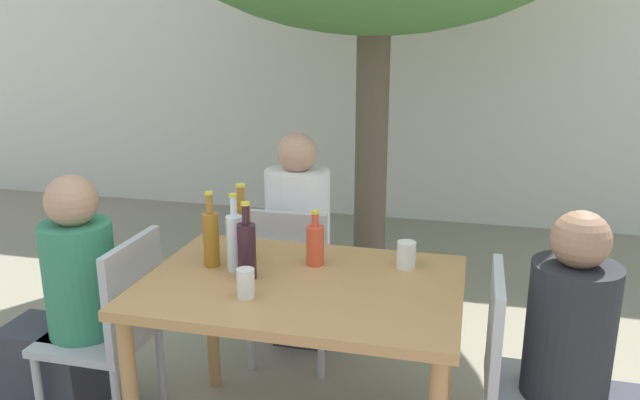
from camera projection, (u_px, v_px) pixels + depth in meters
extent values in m
cube|color=silver|center=(406.00, 66.00, 5.51)|extent=(10.00, 0.08, 2.80)
cylinder|color=brown|center=(371.00, 155.00, 4.11)|extent=(0.21, 0.21, 1.84)
cube|color=#B27F4C|center=(302.00, 286.00, 2.47)|extent=(1.25, 0.87, 0.04)
cylinder|color=#B27F4C|center=(212.00, 318.00, 3.06)|extent=(0.06, 0.06, 0.74)
cylinder|color=#B27F4C|center=(447.00, 345.00, 2.79)|extent=(0.06, 0.06, 0.74)
cube|color=#B2B2B7|center=(98.00, 336.00, 2.78)|extent=(0.44, 0.44, 0.04)
cube|color=#B2B2B7|center=(134.00, 291.00, 2.67)|extent=(0.04, 0.44, 0.45)
cylinder|color=#B2B2B7|center=(91.00, 353.00, 3.06)|extent=(0.04, 0.04, 0.40)
cylinder|color=#B2B2B7|center=(39.00, 396.00, 2.71)|extent=(0.04, 0.04, 0.40)
cylinder|color=#B2B2B7|center=(161.00, 363.00, 2.97)|extent=(0.04, 0.04, 0.40)
cube|color=#B2B2B7|center=(545.00, 395.00, 2.34)|extent=(0.44, 0.44, 0.04)
cube|color=#B2B2B7|center=(495.00, 331.00, 2.32)|extent=(0.04, 0.44, 0.45)
cube|color=#B2B2B7|center=(295.00, 285.00, 3.32)|extent=(0.44, 0.44, 0.04)
cube|color=#B2B2B7|center=(283.00, 256.00, 3.07)|extent=(0.44, 0.04, 0.45)
cylinder|color=#B2B2B7|center=(337.00, 311.00, 3.52)|extent=(0.04, 0.04, 0.40)
cylinder|color=#B2B2B7|center=(273.00, 304.00, 3.61)|extent=(0.04, 0.04, 0.40)
cylinder|color=#B2B2B7|center=(321.00, 343.00, 3.16)|extent=(0.04, 0.04, 0.40)
cylinder|color=#B2B2B7|center=(251.00, 334.00, 3.25)|extent=(0.04, 0.04, 0.40)
cube|color=#383842|center=(53.00, 368.00, 2.90)|extent=(0.40, 0.28, 0.43)
cylinder|color=#337F5B|center=(80.00, 279.00, 2.72)|extent=(0.31, 0.31, 0.51)
sphere|color=tan|center=(71.00, 201.00, 2.62)|extent=(0.22, 0.22, 0.22)
cylinder|color=#232328|center=(570.00, 331.00, 2.25)|extent=(0.31, 0.31, 0.51)
sphere|color=#936B51|center=(581.00, 240.00, 2.16)|extent=(0.21, 0.21, 0.21)
cube|color=#383842|center=(308.00, 299.00, 3.62)|extent=(0.31, 0.40, 0.43)
cylinder|color=white|center=(298.00, 225.00, 3.29)|extent=(0.34, 0.34, 0.60)
sphere|color=tan|center=(297.00, 153.00, 3.19)|extent=(0.20, 0.20, 0.20)
cylinder|color=#9E661E|center=(242.00, 233.00, 2.66)|extent=(0.08, 0.08, 0.24)
cylinder|color=#9E661E|center=(241.00, 196.00, 2.62)|extent=(0.03, 0.03, 0.08)
cylinder|color=gold|center=(240.00, 185.00, 2.60)|extent=(0.04, 0.04, 0.01)
cylinder|color=#331923|center=(247.00, 252.00, 2.46)|extent=(0.07, 0.07, 0.22)
cylinder|color=#331923|center=(246.00, 215.00, 2.42)|extent=(0.03, 0.03, 0.08)
cylinder|color=gold|center=(245.00, 204.00, 2.41)|extent=(0.04, 0.04, 0.01)
cylinder|color=#9E661E|center=(211.00, 240.00, 2.59)|extent=(0.07, 0.07, 0.23)
cylinder|color=#9E661E|center=(209.00, 204.00, 2.54)|extent=(0.03, 0.03, 0.08)
cylinder|color=gold|center=(209.00, 193.00, 2.53)|extent=(0.03, 0.03, 0.01)
cylinder|color=silver|center=(235.00, 243.00, 2.54)|extent=(0.07, 0.07, 0.23)
cylinder|color=silver|center=(233.00, 206.00, 2.49)|extent=(0.03, 0.03, 0.08)
cylinder|color=gold|center=(233.00, 195.00, 2.48)|extent=(0.03, 0.03, 0.01)
cylinder|color=#DB4C2D|center=(315.00, 246.00, 2.61)|extent=(0.08, 0.08, 0.17)
cylinder|color=#DB4C2D|center=(315.00, 220.00, 2.58)|extent=(0.03, 0.03, 0.06)
cylinder|color=gold|center=(315.00, 212.00, 2.57)|extent=(0.04, 0.04, 0.01)
cylinder|color=silver|center=(406.00, 255.00, 2.58)|extent=(0.08, 0.08, 0.11)
cylinder|color=silver|center=(246.00, 283.00, 2.30)|extent=(0.07, 0.07, 0.11)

